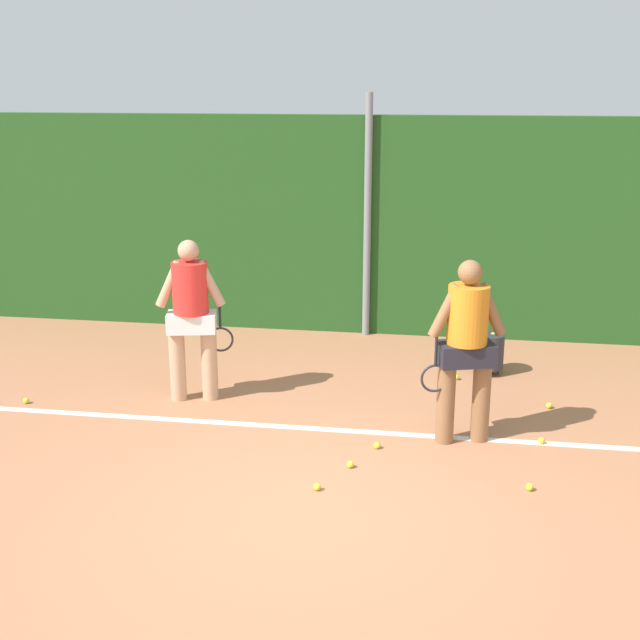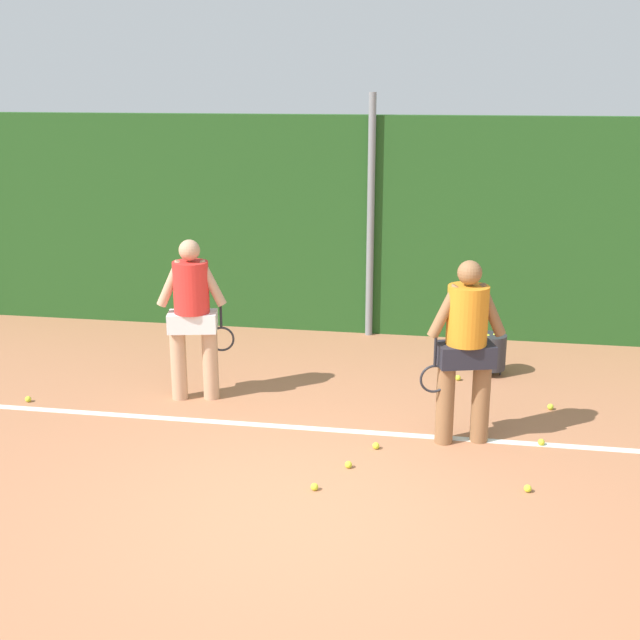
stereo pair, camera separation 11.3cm
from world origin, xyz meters
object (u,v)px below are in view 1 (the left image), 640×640
object	(u,v)px
tennis_ball_7	(377,445)
tennis_ball_2	(350,464)
tennis_ball_6	(530,487)
player_foreground_near	(466,342)
tennis_ball_3	(541,441)
tennis_ball_4	(26,401)
tennis_ball_0	(317,487)
tennis_ball_10	(456,377)
ball_hopper	(489,351)
player_midcourt	(191,312)
tennis_ball_5	(549,406)

from	to	relation	value
tennis_ball_7	tennis_ball_2	bearing A→B (deg)	-114.90
tennis_ball_6	player_foreground_near	bearing A→B (deg)	121.20
tennis_ball_3	tennis_ball_4	distance (m)	5.50
tennis_ball_7	player_foreground_near	bearing A→B (deg)	21.38
tennis_ball_0	player_foreground_near	bearing A→B (deg)	44.79
tennis_ball_0	tennis_ball_10	distance (m)	3.20
ball_hopper	tennis_ball_2	distance (m)	3.09
tennis_ball_4	tennis_ball_6	bearing A→B (deg)	-12.65
tennis_ball_7	tennis_ball_10	size ratio (longest dim) A/B	1.00
tennis_ball_0	tennis_ball_10	size ratio (longest dim) A/B	1.00
tennis_ball_3	tennis_ball_6	world-z (taller)	same
tennis_ball_4	tennis_ball_7	distance (m)	3.96
tennis_ball_4	tennis_ball_7	bearing A→B (deg)	-8.01
player_midcourt	tennis_ball_2	bearing A→B (deg)	-48.69
tennis_ball_10	tennis_ball_2	bearing A→B (deg)	-111.29
tennis_ball_4	tennis_ball_5	size ratio (longest dim) A/B	1.00
player_midcourt	tennis_ball_7	xyz separation A→B (m)	(2.12, -0.98, -0.97)
tennis_ball_7	tennis_ball_10	distance (m)	2.18
tennis_ball_0	tennis_ball_3	distance (m)	2.39
player_foreground_near	tennis_ball_7	size ratio (longest dim) A/B	27.57
player_foreground_near	tennis_ball_5	xyz separation A→B (m)	(0.95, 0.98, -0.99)
tennis_ball_7	player_midcourt	bearing A→B (deg)	155.19
player_midcourt	tennis_ball_4	xyz separation A→B (m)	(-1.80, -0.43, -0.97)
tennis_ball_3	tennis_ball_7	bearing A→B (deg)	-167.38
tennis_ball_3	tennis_ball_5	distance (m)	0.96
tennis_ball_5	tennis_ball_7	distance (m)	2.18
tennis_ball_6	tennis_ball_4	bearing A→B (deg)	167.35
player_foreground_near	tennis_ball_6	distance (m)	1.49
ball_hopper	tennis_ball_2	size ratio (longest dim) A/B	7.78
tennis_ball_6	player_midcourt	bearing A→B (deg)	155.20
ball_hopper	tennis_ball_3	bearing A→B (deg)	-77.35
ball_hopper	tennis_ball_3	xyz separation A→B (m)	(0.44, -1.97, -0.26)
tennis_ball_3	tennis_ball_7	size ratio (longest dim) A/B	1.00
tennis_ball_10	tennis_ball_6	bearing A→B (deg)	-76.98
player_midcourt	tennis_ball_10	distance (m)	3.22
player_foreground_near	tennis_ball_4	distance (m)	4.83
ball_hopper	tennis_ball_0	world-z (taller)	ball_hopper
player_foreground_near	tennis_ball_2	bearing A→B (deg)	21.00
tennis_ball_5	tennis_ball_7	bearing A→B (deg)	-143.51
tennis_ball_5	tennis_ball_0	bearing A→B (deg)	-134.69
tennis_ball_2	tennis_ball_6	xyz separation A→B (m)	(1.59, -0.19, 0.00)
player_foreground_near	tennis_ball_4	world-z (taller)	player_foreground_near
player_midcourt	tennis_ball_2	distance (m)	2.58
player_midcourt	ball_hopper	bearing A→B (deg)	10.32
tennis_ball_2	tennis_ball_5	distance (m)	2.63
player_foreground_near	tennis_ball_7	xyz separation A→B (m)	(-0.80, -0.32, -0.99)
tennis_ball_5	tennis_ball_4	bearing A→B (deg)	-172.50
tennis_ball_4	tennis_ball_10	xyz separation A→B (m)	(4.68, 1.49, 0.00)
tennis_ball_0	tennis_ball_4	world-z (taller)	same
tennis_ball_0	tennis_ball_2	bearing A→B (deg)	63.91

